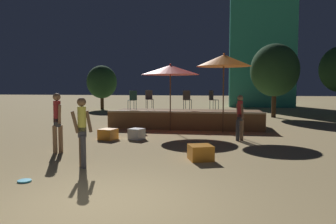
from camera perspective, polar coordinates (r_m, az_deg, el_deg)
name	(u,v)px	position (r m, az deg, el deg)	size (l,w,h in m)	color
ground_plane	(102,205)	(5.75, -11.41, -15.61)	(120.00, 120.00, 0.00)	tan
wooden_deck	(187,119)	(15.71, 3.30, -1.20)	(7.01, 2.63, 0.85)	brown
patio_umbrella_0	(170,70)	(14.32, 0.41, 7.32)	(2.55, 2.55, 2.94)	brown
patio_umbrella_1	(224,61)	(14.04, 9.69, 8.82)	(2.28, 2.28, 3.35)	brown
cube_seat_0	(108,134)	(12.27, -10.41, -3.81)	(0.69, 0.69, 0.39)	orange
cube_seat_1	(137,134)	(12.14, -5.49, -3.82)	(0.61, 0.61, 0.40)	white
cube_seat_2	(201,153)	(8.81, 5.69, -7.05)	(0.76, 0.76, 0.40)	orange
person_0	(82,130)	(8.13, -14.73, -3.04)	(0.46, 0.37, 1.70)	#3F3F47
person_1	(57,120)	(10.14, -18.72, -1.37)	(0.42, 0.36, 1.76)	#997051
person_3	(240,116)	(11.98, 12.42, -0.77)	(0.30, 0.47, 1.64)	#997051
bistro_chair_0	(149,97)	(16.35, -3.29, 2.56)	(0.46, 0.46, 0.90)	#47474C
bistro_chair_1	(187,98)	(15.63, 3.34, 2.46)	(0.41, 0.42, 0.90)	#2D3338
bistro_chair_2	(213,98)	(15.83, 7.78, 2.46)	(0.47, 0.46, 0.90)	#2D3338
bistro_chair_3	(133,98)	(15.38, -6.17, 2.41)	(0.48, 0.48, 0.90)	#1E4C47
frisbee_disc	(24,181)	(7.51, -23.72, -10.91)	(0.28, 0.28, 0.03)	#33B2D8
background_tree_1	(102,82)	(27.72, -11.45, 5.13)	(2.47, 2.47, 3.63)	#3D2B1C
background_tree_2	(275,70)	(21.39, 18.07, 6.92)	(2.95, 2.95, 4.55)	#3D2B1C
distant_building	(262,23)	(32.91, 15.99, 14.66)	(5.82, 3.61, 15.62)	teal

